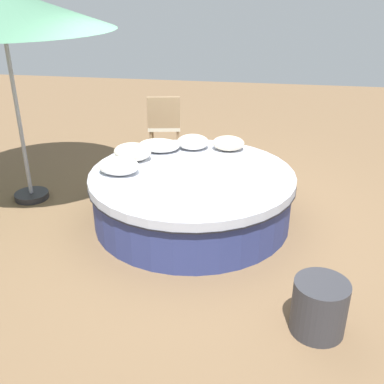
{
  "coord_description": "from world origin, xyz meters",
  "views": [
    {
      "loc": [
        -0.77,
        4.8,
        2.69
      ],
      "look_at": [
        0.0,
        0.0,
        0.37
      ],
      "focal_mm": 42.48,
      "sensor_mm": 36.0,
      "label": 1
    }
  ],
  "objects_px": {
    "throw_pillow_1": "(193,142)",
    "throw_pillow_3": "(132,152)",
    "throw_pillow_0": "(228,143)",
    "throw_pillow_4": "(119,166)",
    "patio_chair": "(164,121)",
    "side_table": "(319,307)",
    "patio_umbrella": "(0,9)",
    "round_bed": "(192,196)",
    "throw_pillow_2": "(159,145)"
  },
  "relations": [
    {
      "from": "round_bed",
      "to": "throw_pillow_4",
      "type": "distance_m",
      "value": 0.94
    },
    {
      "from": "round_bed",
      "to": "throw_pillow_1",
      "type": "bearing_deg",
      "value": -81.74
    },
    {
      "from": "throw_pillow_1",
      "to": "side_table",
      "type": "height_order",
      "value": "throw_pillow_1"
    },
    {
      "from": "throw_pillow_1",
      "to": "patio_umbrella",
      "type": "distance_m",
      "value": 2.72
    },
    {
      "from": "throw_pillow_3",
      "to": "patio_chair",
      "type": "xyz_separation_m",
      "value": [
        0.02,
        -1.91,
        -0.17
      ]
    },
    {
      "from": "throw_pillow_1",
      "to": "throw_pillow_4",
      "type": "relative_size",
      "value": 0.87
    },
    {
      "from": "throw_pillow_1",
      "to": "side_table",
      "type": "distance_m",
      "value": 2.96
    },
    {
      "from": "throw_pillow_0",
      "to": "throw_pillow_4",
      "type": "bearing_deg",
      "value": 40.26
    },
    {
      "from": "throw_pillow_3",
      "to": "patio_chair",
      "type": "relative_size",
      "value": 0.48
    },
    {
      "from": "throw_pillow_4",
      "to": "round_bed",
      "type": "bearing_deg",
      "value": -168.89
    },
    {
      "from": "throw_pillow_4",
      "to": "throw_pillow_2",
      "type": "bearing_deg",
      "value": -109.21
    },
    {
      "from": "throw_pillow_0",
      "to": "throw_pillow_3",
      "type": "relative_size",
      "value": 0.9
    },
    {
      "from": "throw_pillow_0",
      "to": "side_table",
      "type": "xyz_separation_m",
      "value": [
        -0.98,
        2.55,
        -0.47
      ]
    },
    {
      "from": "throw_pillow_1",
      "to": "patio_umbrella",
      "type": "relative_size",
      "value": 0.16
    },
    {
      "from": "round_bed",
      "to": "throw_pillow_2",
      "type": "height_order",
      "value": "throw_pillow_2"
    },
    {
      "from": "patio_chair",
      "to": "throw_pillow_3",
      "type": "bearing_deg",
      "value": -99.87
    },
    {
      "from": "patio_chair",
      "to": "side_table",
      "type": "xyz_separation_m",
      "value": [
        -2.14,
        3.92,
        -0.32
      ]
    },
    {
      "from": "throw_pillow_1",
      "to": "patio_chair",
      "type": "bearing_deg",
      "value": -63.43
    },
    {
      "from": "throw_pillow_1",
      "to": "side_table",
      "type": "relative_size",
      "value": 0.87
    },
    {
      "from": "patio_umbrella",
      "to": "throw_pillow_3",
      "type": "bearing_deg",
      "value": -178.28
    },
    {
      "from": "throw_pillow_1",
      "to": "throw_pillow_2",
      "type": "xyz_separation_m",
      "value": [
        0.42,
        0.15,
        -0.02
      ]
    },
    {
      "from": "throw_pillow_1",
      "to": "round_bed",
      "type": "bearing_deg",
      "value": 98.26
    },
    {
      "from": "throw_pillow_0",
      "to": "patio_chair",
      "type": "height_order",
      "value": "patio_chair"
    },
    {
      "from": "throw_pillow_4",
      "to": "patio_chair",
      "type": "bearing_deg",
      "value": -90.41
    },
    {
      "from": "side_table",
      "to": "throw_pillow_2",
      "type": "bearing_deg",
      "value": -51.82
    },
    {
      "from": "throw_pillow_3",
      "to": "patio_umbrella",
      "type": "height_order",
      "value": "patio_umbrella"
    },
    {
      "from": "throw_pillow_3",
      "to": "patio_chair",
      "type": "height_order",
      "value": "patio_chair"
    },
    {
      "from": "throw_pillow_4",
      "to": "patio_chair",
      "type": "distance_m",
      "value": 2.37
    },
    {
      "from": "patio_umbrella",
      "to": "patio_chair",
      "type": "bearing_deg",
      "value": -125.53
    },
    {
      "from": "throw_pillow_4",
      "to": "patio_chair",
      "type": "relative_size",
      "value": 0.49
    },
    {
      "from": "patio_chair",
      "to": "side_table",
      "type": "height_order",
      "value": "patio_chair"
    },
    {
      "from": "throw_pillow_4",
      "to": "patio_chair",
      "type": "xyz_separation_m",
      "value": [
        -0.02,
        -2.36,
        -0.16
      ]
    },
    {
      "from": "throw_pillow_1",
      "to": "throw_pillow_3",
      "type": "height_order",
      "value": "throw_pillow_3"
    },
    {
      "from": "patio_chair",
      "to": "patio_umbrella",
      "type": "bearing_deg",
      "value": -136.02
    },
    {
      "from": "throw_pillow_3",
      "to": "side_table",
      "type": "height_order",
      "value": "throw_pillow_3"
    },
    {
      "from": "throw_pillow_1",
      "to": "patio_chair",
      "type": "relative_size",
      "value": 0.42
    },
    {
      "from": "throw_pillow_2",
      "to": "patio_chair",
      "type": "bearing_deg",
      "value": -80.0
    },
    {
      "from": "throw_pillow_2",
      "to": "round_bed",
      "type": "bearing_deg",
      "value": 129.21
    },
    {
      "from": "patio_umbrella",
      "to": "throw_pillow_2",
      "type": "bearing_deg",
      "value": -165.86
    },
    {
      "from": "round_bed",
      "to": "throw_pillow_0",
      "type": "relative_size",
      "value": 5.75
    },
    {
      "from": "patio_chair",
      "to": "throw_pillow_1",
      "type": "bearing_deg",
      "value": -73.92
    },
    {
      "from": "throw_pillow_1",
      "to": "throw_pillow_0",
      "type": "bearing_deg",
      "value": -177.18
    },
    {
      "from": "throw_pillow_0",
      "to": "throw_pillow_3",
      "type": "distance_m",
      "value": 1.27
    },
    {
      "from": "throw_pillow_1",
      "to": "throw_pillow_4",
      "type": "distance_m",
      "value": 1.21
    },
    {
      "from": "throw_pillow_3",
      "to": "throw_pillow_4",
      "type": "xyz_separation_m",
      "value": [
        0.04,
        0.45,
        -0.01
      ]
    },
    {
      "from": "throw_pillow_1",
      "to": "throw_pillow_3",
      "type": "xyz_separation_m",
      "value": [
        0.67,
        0.53,
        0.01
      ]
    },
    {
      "from": "round_bed",
      "to": "patio_umbrella",
      "type": "bearing_deg",
      "value": -6.27
    },
    {
      "from": "round_bed",
      "to": "throw_pillow_3",
      "type": "relative_size",
      "value": 5.16
    },
    {
      "from": "throw_pillow_2",
      "to": "patio_umbrella",
      "type": "xyz_separation_m",
      "value": [
        1.67,
        0.42,
        1.66
      ]
    },
    {
      "from": "patio_umbrella",
      "to": "side_table",
      "type": "relative_size",
      "value": 5.45
    }
  ]
}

